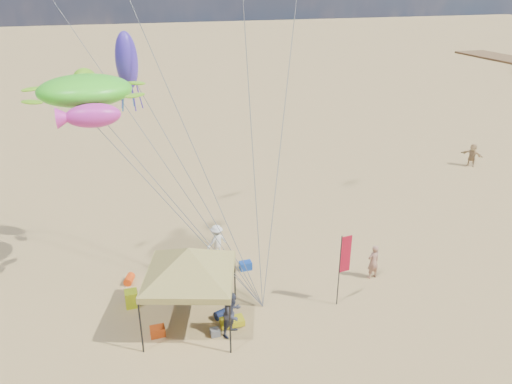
# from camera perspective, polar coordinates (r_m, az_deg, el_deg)

# --- Properties ---
(ground) EXTENTS (280.00, 280.00, 0.00)m
(ground) POSITION_cam_1_polar(r_m,az_deg,el_deg) (20.10, 2.64, -13.86)
(ground) COLOR tan
(ground) RESTS_ON ground
(canopy_tent) EXTENTS (6.00, 6.00, 3.89)m
(canopy_tent) POSITION_cam_1_polar(r_m,az_deg,el_deg) (17.85, -7.91, -6.86)
(canopy_tent) COLOR black
(canopy_tent) RESTS_ON ground
(feather_flag) EXTENTS (0.49, 0.07, 3.18)m
(feather_flag) POSITION_cam_1_polar(r_m,az_deg,el_deg) (19.68, 10.21, -7.68)
(feather_flag) COLOR black
(feather_flag) RESTS_ON ground
(cooler_red) EXTENTS (0.54, 0.38, 0.38)m
(cooler_red) POSITION_cam_1_polar(r_m,az_deg,el_deg) (19.24, -11.41, -15.65)
(cooler_red) COLOR #CD4410
(cooler_red) RESTS_ON ground
(cooler_blue) EXTENTS (0.54, 0.38, 0.38)m
(cooler_blue) POSITION_cam_1_polar(r_m,az_deg,el_deg) (22.58, -1.23, -8.57)
(cooler_blue) COLOR #133D9E
(cooler_blue) RESTS_ON ground
(bag_navy) EXTENTS (0.69, 0.54, 0.36)m
(bag_navy) POSITION_cam_1_polar(r_m,az_deg,el_deg) (19.76, -3.96, -13.98)
(bag_navy) COLOR #0C1639
(bag_navy) RESTS_ON ground
(bag_orange) EXTENTS (0.54, 0.69, 0.36)m
(bag_orange) POSITION_cam_1_polar(r_m,az_deg,el_deg) (22.36, -14.57, -9.82)
(bag_orange) COLOR #FE480E
(bag_orange) RESTS_ON ground
(chair_green) EXTENTS (0.50, 0.50, 0.70)m
(chair_green) POSITION_cam_1_polar(r_m,az_deg,el_deg) (20.77, -4.39, -11.32)
(chair_green) COLOR #167E27
(chair_green) RESTS_ON ground
(chair_yellow) EXTENTS (0.50, 0.50, 0.70)m
(chair_yellow) POSITION_cam_1_polar(r_m,az_deg,el_deg) (20.84, -14.32, -11.96)
(chair_yellow) COLOR #CDE819
(chair_yellow) RESTS_ON ground
(crate_grey) EXTENTS (0.34, 0.30, 0.28)m
(crate_grey) POSITION_cam_1_polar(r_m,az_deg,el_deg) (18.99, -4.80, -15.98)
(crate_grey) COLOR slate
(crate_grey) RESTS_ON ground
(beach_cart) EXTENTS (0.90, 0.50, 0.24)m
(beach_cart) POSITION_cam_1_polar(r_m,az_deg,el_deg) (19.33, -2.81, -14.87)
(beach_cart) COLOR gold
(beach_cart) RESTS_ON ground
(person_near_a) EXTENTS (0.64, 0.47, 1.62)m
(person_near_a) POSITION_cam_1_polar(r_m,az_deg,el_deg) (22.27, 13.52, -7.92)
(person_near_a) COLOR #A87560
(person_near_a) RESTS_ON ground
(person_near_b) EXTENTS (1.10, 1.07, 1.79)m
(person_near_b) POSITION_cam_1_polar(r_m,az_deg,el_deg) (18.58, -2.75, -13.98)
(person_near_b) COLOR #363949
(person_near_b) RESTS_ON ground
(person_near_c) EXTENTS (1.20, 0.95, 1.63)m
(person_near_c) POSITION_cam_1_polar(r_m,az_deg,el_deg) (23.33, -4.60, -5.72)
(person_near_c) COLOR white
(person_near_c) RESTS_ON ground
(person_far_c) EXTENTS (1.21, 1.54, 1.63)m
(person_far_c) POSITION_cam_1_polar(r_m,az_deg,el_deg) (37.71, 23.91, 3.98)
(person_far_c) COLOR tan
(person_far_c) RESTS_ON ground
(turtle_kite) EXTENTS (4.03, 3.54, 1.15)m
(turtle_kite) POSITION_cam_1_polar(r_m,az_deg,el_deg) (19.56, -19.34, 11.12)
(turtle_kite) COLOR #45EF25
(turtle_kite) RESTS_ON ground
(fish_kite) EXTENTS (2.03, 1.23, 0.85)m
(fish_kite) POSITION_cam_1_polar(r_m,az_deg,el_deg) (18.30, -18.45, 8.46)
(fish_kite) COLOR #D42EA7
(fish_kite) RESTS_ON ground
(squid_kite) EXTENTS (1.13, 1.13, 2.37)m
(squid_kite) POSITION_cam_1_polar(r_m,az_deg,el_deg) (21.36, -14.86, 14.57)
(squid_kite) COLOR #482CBC
(squid_kite) RESTS_ON ground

